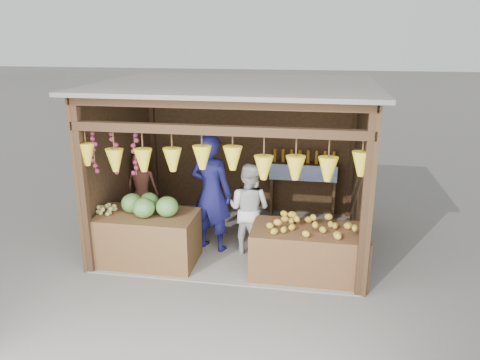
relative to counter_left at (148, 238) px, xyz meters
name	(u,v)px	position (x,y,z in m)	size (l,w,h in m)	color
ground	(236,240)	(1.19, 1.01, -0.40)	(80.00, 80.00, 0.00)	#514F49
stall_structure	(234,146)	(1.16, 0.97, 1.27)	(4.30, 3.30, 2.66)	slate
back_shelf	(303,173)	(2.24, 2.29, 0.48)	(1.25, 0.32, 1.32)	#382314
counter_left	(148,238)	(0.00, 0.00, 0.00)	(1.48, 0.85, 0.79)	#483118
counter_right	(309,252)	(2.44, 0.02, -0.04)	(1.66, 0.85, 0.72)	#54341C
stool	(144,221)	(-0.54, 1.22, -0.25)	(0.30, 0.30, 0.28)	black
man_standing	(211,193)	(0.85, 0.63, 0.57)	(0.70, 0.46, 1.93)	#121245
woman_standing	(249,209)	(1.47, 0.60, 0.35)	(0.73, 0.56, 1.49)	silver
vendor_seated	(142,184)	(-0.54, 1.22, 0.45)	(0.55, 0.36, 1.13)	brown
melon_pile	(147,204)	(0.01, 0.01, 0.56)	(1.00, 0.50, 0.32)	#1F4612
tanfruit_pile	(106,208)	(-0.63, -0.03, 0.46)	(0.34, 0.40, 0.13)	#998C46
mango_pile	(312,223)	(2.46, -0.01, 0.43)	(1.40, 0.64, 0.22)	orange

